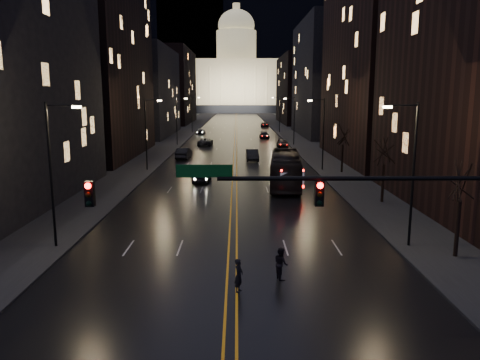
{
  "coord_description": "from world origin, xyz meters",
  "views": [
    {
      "loc": [
        0.27,
        -17.93,
        9.42
      ],
      "look_at": [
        0.46,
        10.86,
        4.15
      ],
      "focal_mm": 35.0,
      "sensor_mm": 36.0,
      "label": 1
    }
  ],
  "objects_px": {
    "bus": "(286,169)",
    "pedestrian_a": "(239,276)",
    "pedestrian_b": "(281,263)",
    "traffic_signal": "(380,206)",
    "oncoming_car_a": "(202,175)",
    "oncoming_car_b": "(184,153)",
    "receding_car_a": "(252,155)"
  },
  "relations": [
    {
      "from": "traffic_signal",
      "to": "oncoming_car_b",
      "type": "height_order",
      "value": "traffic_signal"
    },
    {
      "from": "oncoming_car_a",
      "to": "pedestrian_b",
      "type": "height_order",
      "value": "pedestrian_b"
    },
    {
      "from": "receding_car_a",
      "to": "oncoming_car_b",
      "type": "bearing_deg",
      "value": 167.85
    },
    {
      "from": "oncoming_car_a",
      "to": "oncoming_car_b",
      "type": "xyz_separation_m",
      "value": [
        -4.08,
        18.79,
        0.07
      ]
    },
    {
      "from": "oncoming_car_b",
      "to": "receding_car_a",
      "type": "height_order",
      "value": "oncoming_car_b"
    },
    {
      "from": "pedestrian_b",
      "to": "traffic_signal",
      "type": "bearing_deg",
      "value": -163.27
    },
    {
      "from": "pedestrian_a",
      "to": "pedestrian_b",
      "type": "bearing_deg",
      "value": -34.84
    },
    {
      "from": "oncoming_car_a",
      "to": "receding_car_a",
      "type": "height_order",
      "value": "receding_car_a"
    },
    {
      "from": "oncoming_car_a",
      "to": "oncoming_car_b",
      "type": "height_order",
      "value": "oncoming_car_b"
    },
    {
      "from": "oncoming_car_a",
      "to": "pedestrian_b",
      "type": "bearing_deg",
      "value": 105.54
    },
    {
      "from": "pedestrian_a",
      "to": "receding_car_a",
      "type": "bearing_deg",
      "value": 16.22
    },
    {
      "from": "traffic_signal",
      "to": "bus",
      "type": "distance_m",
      "value": 30.34
    },
    {
      "from": "oncoming_car_a",
      "to": "oncoming_car_b",
      "type": "relative_size",
      "value": 0.89
    },
    {
      "from": "bus",
      "to": "oncoming_car_a",
      "type": "relative_size",
      "value": 2.82
    },
    {
      "from": "oncoming_car_a",
      "to": "oncoming_car_b",
      "type": "distance_m",
      "value": 19.23
    },
    {
      "from": "receding_car_a",
      "to": "pedestrian_a",
      "type": "xyz_separation_m",
      "value": [
        -2.15,
        -45.9,
        0.03
      ]
    },
    {
      "from": "traffic_signal",
      "to": "oncoming_car_a",
      "type": "bearing_deg",
      "value": 106.29
    },
    {
      "from": "oncoming_car_a",
      "to": "receding_car_a",
      "type": "distance_m",
      "value": 17.92
    },
    {
      "from": "oncoming_car_b",
      "to": "receding_car_a",
      "type": "distance_m",
      "value": 10.33
    },
    {
      "from": "bus",
      "to": "oncoming_car_a",
      "type": "xyz_separation_m",
      "value": [
        -8.91,
        2.28,
        -0.99
      ]
    },
    {
      "from": "bus",
      "to": "receding_car_a",
      "type": "distance_m",
      "value": 19.38
    },
    {
      "from": "bus",
      "to": "pedestrian_b",
      "type": "relative_size",
      "value": 7.43
    },
    {
      "from": "pedestrian_a",
      "to": "pedestrian_b",
      "type": "height_order",
      "value": "pedestrian_b"
    },
    {
      "from": "traffic_signal",
      "to": "bus",
      "type": "bearing_deg",
      "value": 91.09
    },
    {
      "from": "bus",
      "to": "oncoming_car_a",
      "type": "distance_m",
      "value": 9.25
    },
    {
      "from": "pedestrian_b",
      "to": "oncoming_car_b",
      "type": "bearing_deg",
      "value": -4.75
    },
    {
      "from": "bus",
      "to": "pedestrian_a",
      "type": "bearing_deg",
      "value": -95.25
    },
    {
      "from": "traffic_signal",
      "to": "pedestrian_b",
      "type": "distance_m",
      "value": 7.38
    },
    {
      "from": "oncoming_car_b",
      "to": "pedestrian_a",
      "type": "bearing_deg",
      "value": 103.33
    },
    {
      "from": "oncoming_car_a",
      "to": "pedestrian_a",
      "type": "distance_m",
      "value": 29.3
    },
    {
      "from": "traffic_signal",
      "to": "receding_car_a",
      "type": "relative_size",
      "value": 3.52
    },
    {
      "from": "bus",
      "to": "receding_car_a",
      "type": "relative_size",
      "value": 2.56
    }
  ]
}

